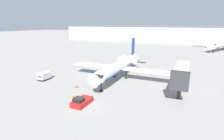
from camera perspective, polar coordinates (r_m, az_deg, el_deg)
The scene contains 8 objects.
ground_plane at distance 32.36m, azimuth -9.53°, elevation -11.31°, with size 600.00×600.00×0.00m, color gray.
terminal_building at distance 145.01m, azimuth 18.23°, elevation 11.19°, with size 180.00×16.80×13.00m.
airplane_main at distance 46.12m, azimuth 2.60°, elevation 1.59°, with size 27.35×25.95×10.21m.
pushback_tug at distance 32.44m, azimuth -9.90°, elevation -10.09°, with size 2.33×4.27×1.65m.
luggage_cart at distance 48.56m, azimuth -21.24°, elevation -1.88°, with size 2.06×3.11×2.00m.
worker_near_tug at distance 32.99m, azimuth -12.64°, elevation -9.16°, with size 0.40×0.25×1.78m.
traffic_cone_left at distance 41.13m, azimuth -11.40°, elevation -5.03°, with size 0.66×0.66×0.75m.
jet_bridge at distance 37.81m, azimuth 21.71°, elevation -1.09°, with size 3.20×12.37×6.19m.
Camera 1 is at (16.64, -23.85, 14.21)m, focal length 28.00 mm.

